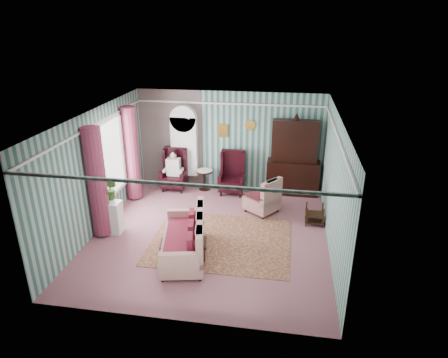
% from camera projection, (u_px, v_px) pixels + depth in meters
% --- Properties ---
extents(floor, '(6.00, 6.00, 0.00)m').
position_uv_depth(floor, '(211.00, 234.00, 9.63)').
color(floor, '#854D5B').
rests_on(floor, ground).
extents(room_shell, '(5.53, 6.02, 2.91)m').
position_uv_depth(room_shell, '(185.00, 151.00, 9.12)').
color(room_shell, '#37645D').
rests_on(room_shell, ground).
extents(bookcase, '(0.80, 0.28, 2.24)m').
position_uv_depth(bookcase, '(185.00, 150.00, 12.00)').
color(bookcase, white).
rests_on(bookcase, floor).
extents(dresser_hutch, '(1.50, 0.56, 2.36)m').
position_uv_depth(dresser_hutch, '(294.00, 155.00, 11.38)').
color(dresser_hutch, black).
rests_on(dresser_hutch, floor).
extents(wingback_left, '(0.76, 0.80, 1.25)m').
position_uv_depth(wingback_left, '(174.00, 170.00, 11.87)').
color(wingback_left, black).
rests_on(wingback_left, floor).
extents(wingback_right, '(0.76, 0.80, 1.25)m').
position_uv_depth(wingback_right, '(232.00, 173.00, 11.61)').
color(wingback_right, black).
rests_on(wingback_right, floor).
extents(seated_woman, '(0.44, 0.40, 1.18)m').
position_uv_depth(seated_woman, '(174.00, 171.00, 11.88)').
color(seated_woman, white).
rests_on(seated_woman, floor).
extents(round_side_table, '(0.50, 0.50, 0.60)m').
position_uv_depth(round_side_table, '(205.00, 180.00, 12.00)').
color(round_side_table, black).
rests_on(round_side_table, floor).
extents(nest_table, '(0.45, 0.38, 0.54)m').
position_uv_depth(nest_table, '(314.00, 214.00, 9.98)').
color(nest_table, black).
rests_on(nest_table, floor).
extents(plant_stand, '(0.55, 0.35, 0.80)m').
position_uv_depth(plant_stand, '(110.00, 217.00, 9.57)').
color(plant_stand, silver).
rests_on(plant_stand, floor).
extents(rug, '(3.20, 2.60, 0.01)m').
position_uv_depth(rug, '(221.00, 241.00, 9.31)').
color(rug, '#4A2018').
rests_on(rug, floor).
extents(sofa, '(1.30, 2.14, 1.11)m').
position_uv_depth(sofa, '(183.00, 234.00, 8.52)').
color(sofa, '#C5B499').
rests_on(sofa, floor).
extents(floral_armchair, '(1.12, 1.13, 0.89)m').
position_uv_depth(floral_armchair, '(262.00, 196.00, 10.55)').
color(floral_armchair, beige).
rests_on(floral_armchair, floor).
extents(coffee_table, '(1.05, 0.64, 0.38)m').
position_uv_depth(coffee_table, '(184.00, 250.00, 8.61)').
color(coffee_table, black).
rests_on(coffee_table, floor).
extents(potted_plant_a, '(0.48, 0.44, 0.43)m').
position_uv_depth(potted_plant_a, '(102.00, 196.00, 9.22)').
color(potted_plant_a, '#194B17').
rests_on(potted_plant_a, plant_stand).
extents(potted_plant_b, '(0.35, 0.31, 0.53)m').
position_uv_depth(potted_plant_b, '(111.00, 189.00, 9.44)').
color(potted_plant_b, '#215A1C').
rests_on(potted_plant_b, plant_stand).
extents(potted_plant_c, '(0.26, 0.26, 0.43)m').
position_uv_depth(potted_plant_c, '(104.00, 193.00, 9.35)').
color(potted_plant_c, '#194E18').
rests_on(potted_plant_c, plant_stand).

